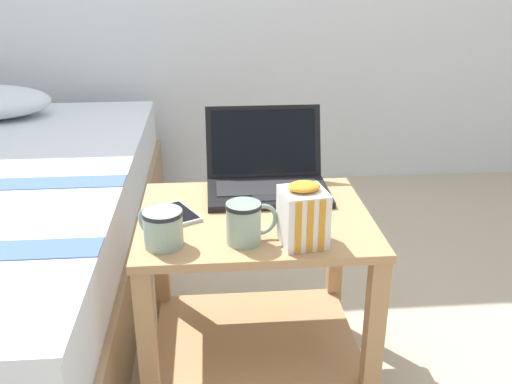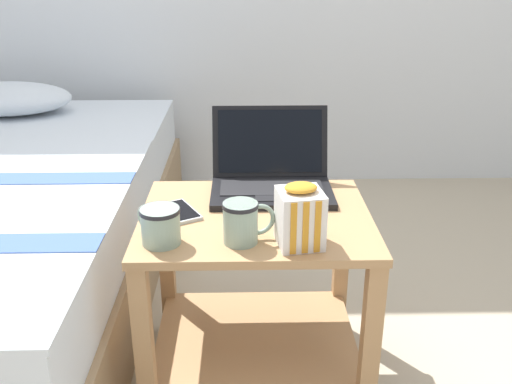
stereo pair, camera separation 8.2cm
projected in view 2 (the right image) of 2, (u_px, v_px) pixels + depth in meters
The scene contains 7 objects.
ground_plane at pixel (256, 374), 1.69m from camera, with size 8.00×8.00×0.00m, color tan.
bedside_table at pixel (256, 277), 1.56m from camera, with size 0.60×0.50×0.52m.
laptop at pixel (271, 175), 1.64m from camera, with size 0.34×0.28×0.22m.
mug_front_left at pixel (242, 220), 1.33m from camera, with size 0.13×0.08×0.10m.
mug_front_right at pixel (160, 224), 1.33m from camera, with size 0.11×0.11×0.09m.
snack_bag at pixel (300, 216), 1.31m from camera, with size 0.12×0.12×0.15m.
cell_phone at pixel (180, 212), 1.50m from camera, with size 0.13×0.16×0.01m.
Camera 2 is at (-0.03, -1.36, 1.14)m, focal length 40.00 mm.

